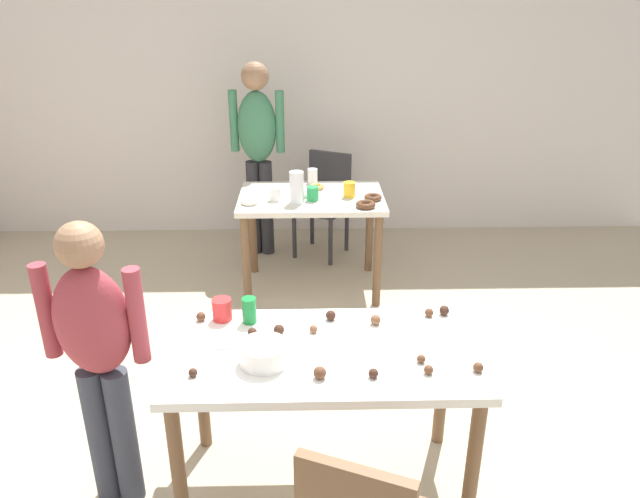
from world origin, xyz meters
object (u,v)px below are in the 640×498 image
object	(u,v)px
dining_table_near	(324,369)
mixing_bowl	(264,353)
person_girl_near	(97,348)
chair_far_table	(325,197)
pitcher_far	(297,187)
dining_table_far	(311,210)
person_adult_far	(258,142)
soda_can	(249,310)

from	to	relation	value
dining_table_near	mixing_bowl	xyz separation A→B (m)	(-0.25, -0.09, 0.15)
dining_table_near	person_girl_near	world-z (taller)	person_girl_near
chair_far_table	dining_table_near	bearing A→B (deg)	-91.82
person_girl_near	dining_table_near	bearing A→B (deg)	2.73
chair_far_table	pitcher_far	size ratio (longest dim) A/B	3.84
dining_table_far	person_adult_far	bearing A→B (deg)	122.07
mixing_bowl	chair_far_table	bearing A→B (deg)	83.24
mixing_bowl	soda_can	size ratio (longest dim) A/B	1.65
dining_table_near	soda_can	size ratio (longest dim) A/B	10.79
dining_table_near	dining_table_far	size ratio (longest dim) A/B	1.24
dining_table_far	person_girl_near	xyz separation A→B (m)	(-0.90, -2.09, 0.16)
chair_far_table	person_girl_near	bearing A→B (deg)	-110.13
dining_table_near	person_adult_far	world-z (taller)	person_adult_far
dining_table_near	person_adult_far	bearing A→B (deg)	99.67
dining_table_near	person_adult_far	xyz separation A→B (m)	(-0.47, 2.74, 0.33)
chair_far_table	person_adult_far	world-z (taller)	person_adult_far
dining_table_far	person_girl_near	size ratio (longest dim) A/B	0.78
person_adult_far	soda_can	bearing A→B (deg)	-87.00
pitcher_far	person_adult_far	bearing A→B (deg)	111.33
dining_table_near	pitcher_far	world-z (taller)	pitcher_far
chair_far_table	soda_can	bearing A→B (deg)	-99.55
person_girl_near	person_adult_far	xyz separation A→B (m)	(0.47, 2.78, 0.18)
dining_table_near	pitcher_far	xyz separation A→B (m)	(-0.14, 1.90, 0.21)
chair_far_table	person_girl_near	size ratio (longest dim) A/B	0.64
dining_table_far	soda_can	bearing A→B (deg)	-99.47
pitcher_far	dining_table_far	bearing A→B (deg)	55.13
dining_table_near	soda_can	world-z (taller)	soda_can
dining_table_far	soda_can	world-z (taller)	soda_can
dining_table_near	pitcher_far	size ratio (longest dim) A/B	5.81
soda_can	pitcher_far	distance (m)	1.67
mixing_bowl	dining_table_near	bearing A→B (deg)	20.30
dining_table_near	dining_table_far	xyz separation A→B (m)	(-0.03, 2.05, -0.01)
person_girl_near	pitcher_far	bearing A→B (deg)	67.62
chair_far_table	pitcher_far	world-z (taller)	pitcher_far
chair_far_table	person_adult_far	distance (m)	0.74
chair_far_table	person_adult_far	size ratio (longest dim) A/B	0.54
dining_table_near	soda_can	distance (m)	0.44
person_adult_far	mixing_bowl	bearing A→B (deg)	-85.61
chair_far_table	soda_can	world-z (taller)	soda_can
person_girl_near	mixing_bowl	size ratio (longest dim) A/B	6.75
dining_table_far	chair_far_table	world-z (taller)	chair_far_table
dining_table_far	mixing_bowl	size ratio (longest dim) A/B	5.27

